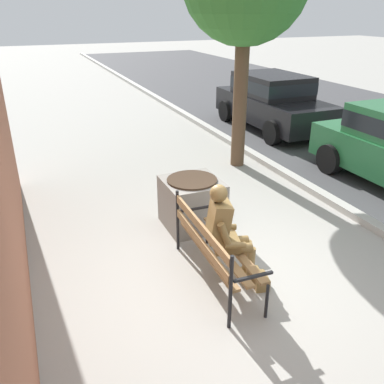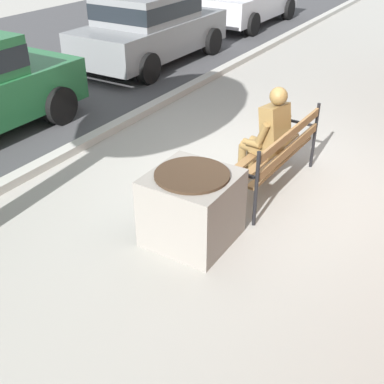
# 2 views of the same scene
# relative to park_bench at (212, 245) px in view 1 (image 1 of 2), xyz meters

# --- Properties ---
(ground_plane) EXTENTS (80.00, 80.00, 0.00)m
(ground_plane) POSITION_rel_park_bench_xyz_m (0.11, 0.13, -0.54)
(ground_plane) COLOR #9E9B93
(park_bench) EXTENTS (1.82, 0.60, 0.95)m
(park_bench) POSITION_rel_park_bench_xyz_m (0.00, 0.00, 0.00)
(park_bench) COLOR olive
(park_bench) RESTS_ON ground
(bronze_statue_seated) EXTENTS (0.77, 0.80, 1.37)m
(bronze_statue_seated) POSITION_rel_park_bench_xyz_m (0.08, 0.21, 0.12)
(bronze_statue_seated) COLOR olive
(bronze_statue_seated) RESTS_ON ground
(concrete_planter) EXTENTS (0.88, 0.88, 0.83)m
(concrete_planter) POSITION_rel_park_bench_xyz_m (-1.48, 0.35, -0.13)
(concrete_planter) COLOR gray
(concrete_planter) RESTS_ON ground
(parked_car_black) EXTENTS (4.11, 1.93, 1.56)m
(parked_car_black) POSITION_rel_park_bench_xyz_m (-6.09, 4.84, 0.30)
(parked_car_black) COLOR black
(parked_car_black) RESTS_ON ground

